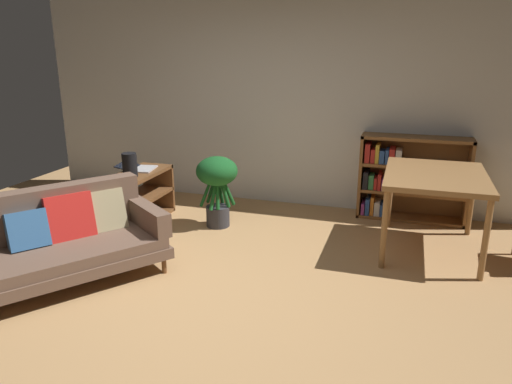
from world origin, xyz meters
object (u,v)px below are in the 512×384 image
open_laptop (138,168)px  bookshelf (405,177)px  desk_speaker (130,165)px  potted_floor_plant (217,180)px  dining_table (435,181)px  media_console (139,198)px  fabric_couch (55,239)px

open_laptop → bookshelf: 3.18m
open_laptop → desk_speaker: bearing=-74.1°
desk_speaker → bookshelf: (2.94, 1.27, -0.23)m
potted_floor_plant → dining_table: (2.31, 0.01, 0.18)m
potted_floor_plant → dining_table: bearing=0.4°
media_console → open_laptop: bearing=114.4°
dining_table → bookshelf: bookshelf is taller
potted_floor_plant → bookshelf: bearing=25.1°
fabric_couch → bookshelf: size_ratio=1.57×
desk_speaker → media_console: bearing=97.1°
fabric_couch → potted_floor_plant: 1.88m
fabric_couch → potted_floor_plant: size_ratio=2.37×
potted_floor_plant → bookshelf: bookshelf is taller
desk_speaker → fabric_couch: bearing=-87.8°
desk_speaker → bookshelf: 3.21m
bookshelf → open_laptop: bearing=-162.6°
fabric_couch → media_console: bearing=92.8°
open_laptop → potted_floor_plant: size_ratio=0.58×
media_console → open_laptop: size_ratio=2.12×
desk_speaker → potted_floor_plant: (0.91, 0.32, -0.18)m
desk_speaker → potted_floor_plant: bearing=19.3°
fabric_couch → dining_table: 3.60m
potted_floor_plant → open_laptop: bearing=-180.0°
dining_table → fabric_couch: bearing=-152.1°
fabric_couch → dining_table: (3.17, 1.68, 0.35)m
open_laptop → fabric_couch: bearing=-85.1°
potted_floor_plant → dining_table: 2.31m
media_console → potted_floor_plant: potted_floor_plant is taller
bookshelf → media_console: bearing=-159.5°
fabric_couch → bookshelf: bookshelf is taller
fabric_couch → desk_speaker: desk_speaker is taller
media_console → potted_floor_plant: (0.93, 0.16, 0.25)m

